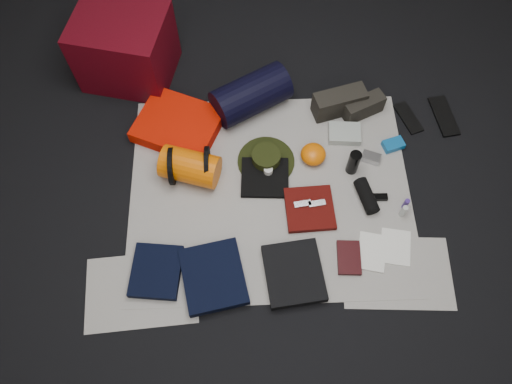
{
  "coord_description": "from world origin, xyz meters",
  "views": [
    {
      "loc": [
        -0.13,
        -1.28,
        2.56
      ],
      "look_at": [
        -0.08,
        -0.05,
        0.1
      ],
      "focal_mm": 35.0,
      "sensor_mm": 36.0,
      "label": 1
    }
  ],
  "objects_px": {
    "stuff_sack": "(190,167)",
    "paperback_book": "(349,258)",
    "water_bottle": "(354,163)",
    "compact_camera": "(371,158)",
    "sleeping_pad": "(178,125)",
    "navy_duffel": "(251,95)",
    "red_cabinet": "(125,48)"
  },
  "relations": [
    {
      "from": "stuff_sack",
      "to": "navy_duffel",
      "type": "relative_size",
      "value": 0.7
    },
    {
      "from": "stuff_sack",
      "to": "navy_duffel",
      "type": "distance_m",
      "value": 0.59
    },
    {
      "from": "paperback_book",
      "to": "stuff_sack",
      "type": "bearing_deg",
      "value": 150.87
    },
    {
      "from": "sleeping_pad",
      "to": "compact_camera",
      "type": "bearing_deg",
      "value": -12.65
    },
    {
      "from": "stuff_sack",
      "to": "water_bottle",
      "type": "distance_m",
      "value": 0.93
    },
    {
      "from": "red_cabinet",
      "to": "stuff_sack",
      "type": "xyz_separation_m",
      "value": [
        0.4,
        -0.78,
        -0.12
      ]
    },
    {
      "from": "navy_duffel",
      "to": "compact_camera",
      "type": "bearing_deg",
      "value": -59.27
    },
    {
      "from": "stuff_sack",
      "to": "compact_camera",
      "type": "height_order",
      "value": "stuff_sack"
    },
    {
      "from": "sleeping_pad",
      "to": "stuff_sack",
      "type": "distance_m",
      "value": 0.34
    },
    {
      "from": "sleeping_pad",
      "to": "navy_duffel",
      "type": "xyz_separation_m",
      "value": [
        0.45,
        0.15,
        0.08
      ]
    },
    {
      "from": "stuff_sack",
      "to": "compact_camera",
      "type": "distance_m",
      "value": 1.06
    },
    {
      "from": "red_cabinet",
      "to": "paperback_book",
      "type": "xyz_separation_m",
      "value": [
        1.26,
        -1.33,
        -0.2
      ]
    },
    {
      "from": "water_bottle",
      "to": "paperback_book",
      "type": "distance_m",
      "value": 0.55
    },
    {
      "from": "red_cabinet",
      "to": "compact_camera",
      "type": "relative_size",
      "value": 5.07
    },
    {
      "from": "red_cabinet",
      "to": "navy_duffel",
      "type": "distance_m",
      "value": 0.83
    },
    {
      "from": "paperback_book",
      "to": "water_bottle",
      "type": "bearing_deg",
      "value": 85.07
    },
    {
      "from": "water_bottle",
      "to": "compact_camera",
      "type": "distance_m",
      "value": 0.15
    },
    {
      "from": "stuff_sack",
      "to": "water_bottle",
      "type": "relative_size",
      "value": 1.9
    },
    {
      "from": "sleeping_pad",
      "to": "stuff_sack",
      "type": "height_order",
      "value": "stuff_sack"
    },
    {
      "from": "sleeping_pad",
      "to": "paperback_book",
      "type": "bearing_deg",
      "value": -42.66
    },
    {
      "from": "red_cabinet",
      "to": "compact_camera",
      "type": "distance_m",
      "value": 1.64
    },
    {
      "from": "compact_camera",
      "to": "paperback_book",
      "type": "bearing_deg",
      "value": -86.6
    },
    {
      "from": "sleeping_pad",
      "to": "paperback_book",
      "type": "relative_size",
      "value": 2.51
    },
    {
      "from": "water_bottle",
      "to": "stuff_sack",
      "type": "bearing_deg",
      "value": -179.95
    },
    {
      "from": "stuff_sack",
      "to": "paperback_book",
      "type": "height_order",
      "value": "stuff_sack"
    },
    {
      "from": "red_cabinet",
      "to": "stuff_sack",
      "type": "relative_size",
      "value": 1.65
    },
    {
      "from": "sleeping_pad",
      "to": "navy_duffel",
      "type": "bearing_deg",
      "value": 18.66
    },
    {
      "from": "navy_duffel",
      "to": "paperback_book",
      "type": "xyz_separation_m",
      "value": [
        0.49,
        -1.02,
        -0.11
      ]
    },
    {
      "from": "navy_duffel",
      "to": "stuff_sack",
      "type": "bearing_deg",
      "value": -156.26
    },
    {
      "from": "compact_camera",
      "to": "paperback_book",
      "type": "distance_m",
      "value": 0.64
    },
    {
      "from": "stuff_sack",
      "to": "sleeping_pad",
      "type": "bearing_deg",
      "value": 104.85
    },
    {
      "from": "water_bottle",
      "to": "compact_camera",
      "type": "height_order",
      "value": "water_bottle"
    }
  ]
}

